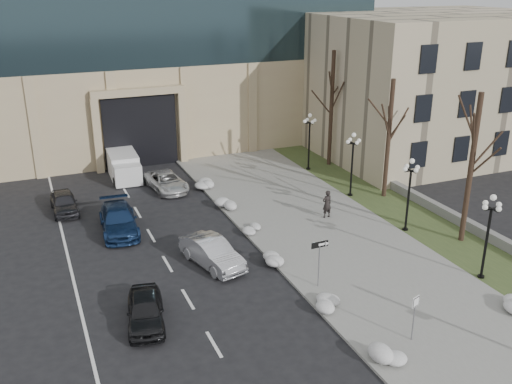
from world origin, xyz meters
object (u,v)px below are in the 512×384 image
lamppost_a (489,226)px  lamppost_b (410,185)px  lamppost_c (353,156)px  pedestrian (327,204)px  keep_sign (415,309)px  car_b (212,253)px  lamppost_d (309,134)px  box_truck (123,165)px  car_a (145,310)px  one_way_sign (322,249)px  car_d (166,181)px  car_e (64,202)px  car_c (119,220)px

lamppost_a → lamppost_b: 6.50m
lamppost_c → pedestrian: bearing=-141.1°
keep_sign → car_b: bearing=100.4°
pedestrian → lamppost_a: bearing=103.7°
lamppost_a → lamppost_d: 19.50m
box_truck → keep_sign: keep_sign is taller
car_a → lamppost_d: bearing=55.1°
pedestrian → one_way_sign: (-4.61, -7.64, 1.11)m
car_d → box_truck: box_truck is taller
lamppost_a → lamppost_c: (0.00, 13.00, 0.00)m
car_d → lamppost_a: 22.98m
car_e → lamppost_d: (19.30, 1.51, 2.39)m
keep_sign → lamppost_c: size_ratio=0.47×
car_d → one_way_sign: 17.51m
lamppost_a → pedestrian: bearing=109.5°
car_e → box_truck: box_truck is taller
car_e → lamppost_c: lamppost_c is taller
pedestrian → keep_sign: bearing=70.5°
one_way_sign → lamppost_b: size_ratio=0.55×
car_a → car_c: bearing=97.0°
car_d → lamppost_d: 12.12m
car_d → box_truck: (-2.36, 4.43, 0.27)m
car_d → car_e: (-7.42, -1.53, 0.02)m
lamppost_b → car_c: bearing=157.3°
car_a → lamppost_a: lamppost_a is taller
car_d → lamppost_c: bearing=-35.5°
lamppost_d → car_a: bearing=-135.6°
car_e → keep_sign: (12.49, -21.13, 0.98)m
lamppost_b → lamppost_d: (0.00, 13.00, 0.00)m
car_b → car_e: (-6.76, 11.05, -0.07)m
car_c → car_e: 5.41m
car_d → lamppost_b: size_ratio=1.00×
keep_sign → lamppost_b: 11.89m
car_d → box_truck: bearing=111.2°
car_b → car_e: bearing=106.7°
car_e → pedestrian: (15.71, -7.88, 0.37)m
lamppost_d → car_b: bearing=-134.9°
car_c → car_e: car_c is taller
car_e → one_way_sign: size_ratio=1.53×
car_c → car_a: bearing=-89.6°
car_b → keep_sign: 11.63m
car_c → lamppost_d: lamppost_d is taller
pedestrian → lamppost_b: 5.47m
car_c → one_way_sign: (8.26, -10.91, 1.40)m
car_c → lamppost_c: bearing=2.8°
car_e → one_way_sign: (11.10, -15.53, 1.48)m
car_d → car_b: bearing=-99.8°
lamppost_a → lamppost_b: (0.00, 6.50, 0.00)m
car_b → lamppost_d: (12.54, 12.57, 2.32)m
car_b → lamppost_a: lamppost_a is taller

